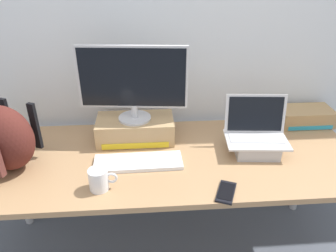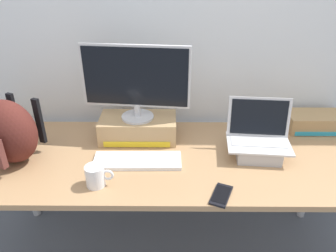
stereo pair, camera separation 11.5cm
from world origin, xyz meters
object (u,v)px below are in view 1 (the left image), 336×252
Objects in this scene: toner_box_yellow at (135,129)px; desktop_monitor at (133,82)px; external_keyboard at (138,162)px; coffee_mug at (99,179)px; messenger_backpack at (3,139)px; open_laptop at (256,141)px; cell_phone at (226,192)px; toner_box_cyan at (305,116)px.

desktop_monitor is at bearing -98.01° from toner_box_yellow.
toner_box_yellow is 0.25m from external_keyboard.
coffee_mug is at bearing -134.45° from external_keyboard.
messenger_backpack is at bearing -159.56° from toner_box_yellow.
coffee_mug is (-0.80, -0.26, -0.01)m from open_laptop.
toner_box_yellow is 0.67m from messenger_backpack.
toner_box_yellow is 1.15× the size of messenger_backpack.
messenger_backpack is at bearing -172.12° from cell_phone.
messenger_backpack reaches higher than toner_box_yellow.
external_keyboard is at bearing -80.47° from desktop_monitor.
toner_box_cyan is at bearing 24.20° from coffee_mug.
open_laptop is 1.26m from messenger_backpack.
messenger_backpack is at bearing -153.75° from desktop_monitor.
desktop_monitor is at bearing -173.91° from toner_box_cyan.
cell_phone is 0.88m from toner_box_cyan.
toner_box_cyan is (1.04, 0.11, -0.30)m from desktop_monitor.
coffee_mug reaches higher than toner_box_cyan.
toner_box_yellow reaches higher than coffee_mug.
toner_box_yellow reaches higher than cell_phone.
toner_box_yellow is 3.29× the size of coffee_mug.
messenger_backpack is (-0.63, 0.02, 0.15)m from external_keyboard.
desktop_monitor is 3.49× the size of cell_phone.
toner_box_yellow is 2.60× the size of cell_phone.
open_laptop is at bearing 77.72° from cell_phone.
desktop_monitor reaches higher than toner_box_cyan.
external_keyboard is at bearing -86.42° from toner_box_yellow.
toner_box_cyan is (1.20, 0.54, -0.00)m from coffee_mug.
coffee_mug is (-0.16, -0.43, -0.01)m from toner_box_yellow.
open_laptop is 0.63m from external_keyboard.
toner_box_yellow is 1.26× the size of open_laptop.
toner_box_cyan is at bearing 66.66° from cell_phone.
desktop_monitor is 1.79× the size of toner_box_cyan.
messenger_backpack is 2.26× the size of cell_phone.
open_laptop is 0.91× the size of messenger_backpack.
desktop_monitor is 0.42m from external_keyboard.
coffee_mug is at bearing -164.65° from cell_phone.
toner_box_cyan is (0.40, 0.28, -0.01)m from open_laptop.
coffee_mug is (-0.16, -0.43, -0.30)m from desktop_monitor.
open_laptop is 0.49m from toner_box_cyan.
cell_phone is at bearing -136.02° from toner_box_cyan.
coffee_mug is 0.57m from cell_phone.
open_laptop is (0.64, -0.17, -0.29)m from desktop_monitor.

